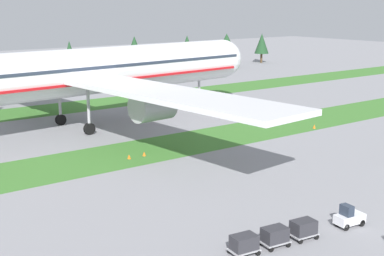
# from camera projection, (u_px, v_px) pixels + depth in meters

# --- Properties ---
(grass_strip_near) EXTENTS (320.00, 10.88, 0.01)m
(grass_strip_near) POSITION_uv_depth(u_px,v_px,m) (161.00, 148.00, 71.16)
(grass_strip_near) COLOR #3D752D
(grass_strip_near) RESTS_ON ground
(grass_strip_far) EXTENTS (320.00, 10.88, 0.01)m
(grass_strip_far) POSITION_uv_depth(u_px,v_px,m) (58.00, 109.00, 97.58)
(grass_strip_far) COLOR #3D752D
(grass_strip_far) RESTS_ON ground
(airliner) EXTENTS (65.13, 80.40, 23.99)m
(airliner) POSITION_uv_depth(u_px,v_px,m) (86.00, 71.00, 81.00)
(airliner) COLOR silver
(airliner) RESTS_ON ground
(baggage_tug) EXTENTS (2.74, 1.61, 1.97)m
(baggage_tug) POSITION_uv_depth(u_px,v_px,m) (349.00, 217.00, 45.87)
(baggage_tug) COLOR silver
(baggage_tug) RESTS_ON ground
(cargo_dolly_lead) EXTENTS (2.37, 1.76, 1.55)m
(cargo_dolly_lead) POSITION_uv_depth(u_px,v_px,m) (303.00, 228.00, 43.44)
(cargo_dolly_lead) COLOR #A3A3A8
(cargo_dolly_lead) RESTS_ON ground
(cargo_dolly_second) EXTENTS (2.37, 1.76, 1.55)m
(cargo_dolly_second) POSITION_uv_depth(u_px,v_px,m) (275.00, 235.00, 42.06)
(cargo_dolly_second) COLOR #A3A3A8
(cargo_dolly_second) RESTS_ON ground
(cargo_dolly_third) EXTENTS (2.37, 1.76, 1.55)m
(cargo_dolly_third) POSITION_uv_depth(u_px,v_px,m) (244.00, 243.00, 40.67)
(cargo_dolly_third) COLOR #A3A3A8
(cargo_dolly_third) RESTS_ON ground
(taxiway_marker_0) EXTENTS (0.44, 0.44, 0.60)m
(taxiway_marker_0) POSITION_uv_depth(u_px,v_px,m) (314.00, 126.00, 82.10)
(taxiway_marker_0) COLOR orange
(taxiway_marker_0) RESTS_ON ground
(taxiway_marker_1) EXTENTS (0.44, 0.44, 0.54)m
(taxiway_marker_1) POSITION_uv_depth(u_px,v_px,m) (144.00, 154.00, 67.27)
(taxiway_marker_1) COLOR orange
(taxiway_marker_1) RESTS_ON ground
(taxiway_marker_2) EXTENTS (0.44, 0.44, 0.54)m
(taxiway_marker_2) POSITION_uv_depth(u_px,v_px,m) (129.00, 157.00, 66.01)
(taxiway_marker_2) COLOR orange
(taxiway_marker_2) RESTS_ON ground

